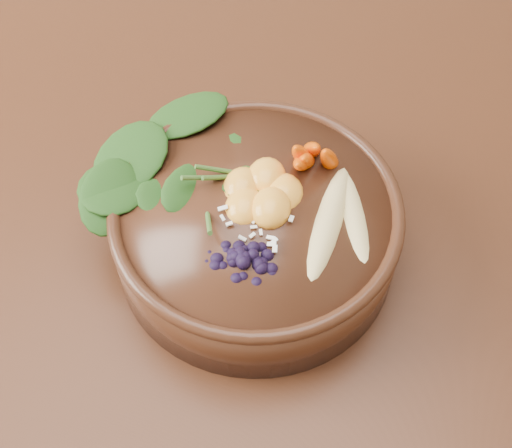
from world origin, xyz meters
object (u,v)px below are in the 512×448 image
object	(u,v)px
stoneware_bowl	(256,230)
mandarin_cluster	(262,184)
kale_heap	(224,141)
blueberry_pile	(246,247)
carrot_cluster	(324,130)
dining_table	(74,173)
banana_halves	(343,210)

from	to	relation	value
stoneware_bowl	mandarin_cluster	xyz separation A→B (m)	(0.00, 0.02, 0.05)
kale_heap	blueberry_pile	size ratio (longest dim) A/B	1.42
mandarin_cluster	kale_heap	bearing A→B (deg)	136.42
stoneware_bowl	mandarin_cluster	size ratio (longest dim) A/B	3.15
carrot_cluster	blueberry_pile	xyz separation A→B (m)	(-0.05, -0.12, -0.02)
carrot_cluster	blueberry_pile	size ratio (longest dim) A/B	0.60
dining_table	blueberry_pile	bearing A→B (deg)	-37.36
dining_table	mandarin_cluster	world-z (taller)	mandarin_cluster
dining_table	stoneware_bowl	xyz separation A→B (m)	(0.24, -0.13, 0.13)
carrot_cluster	mandarin_cluster	distance (m)	0.07
dining_table	kale_heap	distance (m)	0.28
kale_heap	banana_halves	distance (m)	0.12
kale_heap	mandarin_cluster	size ratio (longest dim) A/B	2.07
banana_halves	blueberry_pile	xyz separation A→B (m)	(-0.07, -0.05, 0.01)
dining_table	stoneware_bowl	size ratio (longest dim) A/B	6.35
dining_table	carrot_cluster	size ratio (longest dim) A/B	23.03
kale_heap	mandarin_cluster	distance (m)	0.05
stoneware_bowl	carrot_cluster	distance (m)	0.11
dining_table	banana_halves	world-z (taller)	banana_halves
kale_heap	carrot_cluster	size ratio (longest dim) A/B	2.38
mandarin_cluster	dining_table	bearing A→B (deg)	154.39
mandarin_cluster	banana_halves	bearing A→B (deg)	-11.54
dining_table	blueberry_pile	size ratio (longest dim) A/B	13.75
mandarin_cluster	stoneware_bowl	bearing A→B (deg)	-98.14
dining_table	mandarin_cluster	bearing A→B (deg)	-25.61
blueberry_pile	banana_halves	bearing A→B (deg)	36.69
stoneware_bowl	banana_halves	size ratio (longest dim) A/B	1.78
dining_table	blueberry_pile	distance (m)	0.35
kale_heap	carrot_cluster	xyz separation A→B (m)	(0.08, 0.01, 0.02)
dining_table	blueberry_pile	world-z (taller)	blueberry_pile
banana_halves	stoneware_bowl	bearing A→B (deg)	-177.26
stoneware_bowl	banana_halves	world-z (taller)	banana_halves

